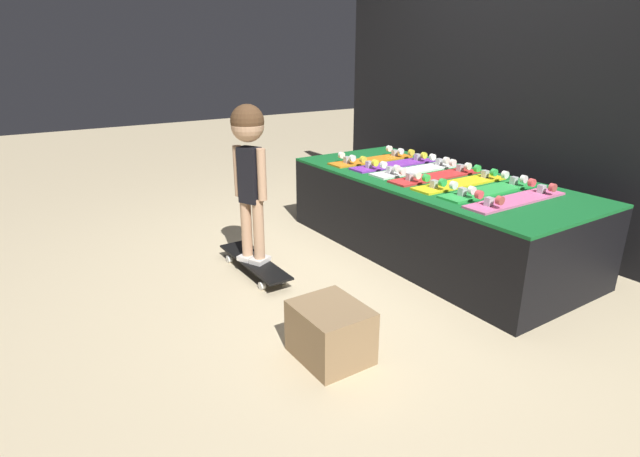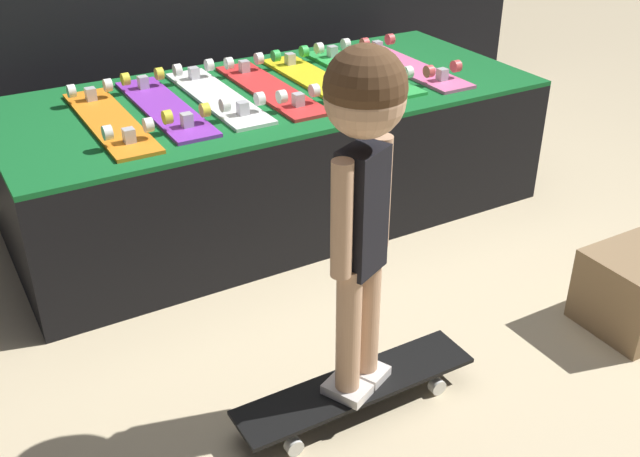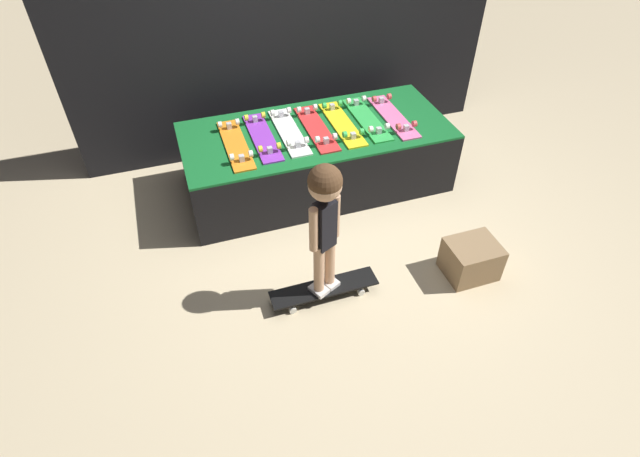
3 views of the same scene
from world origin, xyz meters
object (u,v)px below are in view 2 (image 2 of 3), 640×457
skateboard_green_on_rack (361,70)px  skateboard_yellow_on_rack (317,79)px  skateboard_pink_on_rack (408,64)px  skateboard_white_on_rack (217,95)px  skateboard_red_on_rack (270,87)px  skateboard_on_floor (356,388)px  skateboard_orange_on_rack (109,119)px  skateboard_purple_on_rack (164,105)px  child (363,165)px

skateboard_green_on_rack → skateboard_yellow_on_rack: bearing=-177.9°
skateboard_yellow_on_rack → skateboard_pink_on_rack: same height
skateboard_white_on_rack → skateboard_green_on_rack: size_ratio=1.00×
skateboard_red_on_rack → skateboard_on_floor: bearing=-106.0°
skateboard_orange_on_rack → skateboard_red_on_rack: bearing=2.5°
skateboard_on_floor → skateboard_yellow_on_rack: bearing=65.0°
skateboard_orange_on_rack → skateboard_pink_on_rack: same height
skateboard_yellow_on_rack → skateboard_on_floor: skateboard_yellow_on_rack is taller
skateboard_red_on_rack → skateboard_yellow_on_rack: 0.23m
skateboard_white_on_rack → skateboard_yellow_on_rack: size_ratio=1.00×
skateboard_green_on_rack → skateboard_pink_on_rack: same height
skateboard_orange_on_rack → skateboard_pink_on_rack: size_ratio=1.00×
skateboard_pink_on_rack → skateboard_orange_on_rack: bearing=-179.9°
skateboard_yellow_on_rack → skateboard_green_on_rack: same height
skateboard_green_on_rack → skateboard_pink_on_rack: 0.24m
skateboard_yellow_on_rack → skateboard_green_on_rack: (0.23, 0.01, 0.00)m
skateboard_orange_on_rack → skateboard_green_on_rack: size_ratio=1.00×
skateboard_orange_on_rack → skateboard_purple_on_rack: 0.24m
skateboard_purple_on_rack → skateboard_red_on_rack: bearing=-1.2°
skateboard_white_on_rack → child: (-0.14, -1.32, 0.23)m
skateboard_orange_on_rack → skateboard_red_on_rack: same height
skateboard_white_on_rack → skateboard_pink_on_rack: size_ratio=1.00×
skateboard_white_on_rack → child: bearing=-96.0°
skateboard_purple_on_rack → skateboard_green_on_rack: 0.93m
skateboard_purple_on_rack → skateboard_on_floor: size_ratio=0.99×
skateboard_white_on_rack → skateboard_green_on_rack: 0.70m
skateboard_purple_on_rack → skateboard_pink_on_rack: bearing=-1.9°
skateboard_pink_on_rack → skateboard_white_on_rack: bearing=177.0°
skateboard_orange_on_rack → skateboard_yellow_on_rack: bearing=1.9°
skateboard_white_on_rack → skateboard_on_floor: 1.42m
skateboard_purple_on_rack → child: 1.33m
skateboard_orange_on_rack → skateboard_white_on_rack: same height
skateboard_orange_on_rack → skateboard_purple_on_rack: bearing=9.9°
skateboard_yellow_on_rack → skateboard_orange_on_rack: bearing=-178.1°
skateboard_purple_on_rack → skateboard_yellow_on_rack: (0.70, -0.01, 0.00)m
skateboard_white_on_rack → skateboard_green_on_rack: bearing=-1.0°
skateboard_green_on_rack → skateboard_pink_on_rack: bearing=-8.8°
skateboard_red_on_rack → skateboard_pink_on_rack: (0.70, -0.03, 0.00)m
skateboard_red_on_rack → skateboard_orange_on_rack: bearing=-177.5°
skateboard_pink_on_rack → skateboard_yellow_on_rack: bearing=176.6°
skateboard_yellow_on_rack → skateboard_pink_on_rack: size_ratio=1.00×
skateboard_yellow_on_rack → skateboard_red_on_rack: bearing=179.9°
skateboard_purple_on_rack → skateboard_yellow_on_rack: bearing=-0.8°
skateboard_red_on_rack → child: child is taller
skateboard_green_on_rack → child: child is taller
skateboard_red_on_rack → skateboard_on_floor: skateboard_red_on_rack is taller
skateboard_orange_on_rack → child: 1.33m
skateboard_on_floor → skateboard_red_on_rack: bearing=74.0°
skateboard_white_on_rack → skateboard_yellow_on_rack: 0.47m
skateboard_purple_on_rack → skateboard_on_floor: skateboard_purple_on_rack is taller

